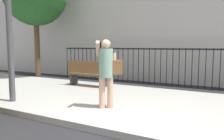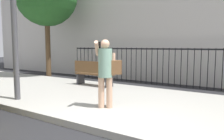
# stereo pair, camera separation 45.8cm
# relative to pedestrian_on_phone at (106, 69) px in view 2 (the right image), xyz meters

# --- Properties ---
(ground_plane) EXTENTS (60.00, 60.00, 0.00)m
(ground_plane) POSITION_rel_pedestrian_on_phone_xyz_m (0.85, -1.24, -1.13)
(ground_plane) COLOR black
(sidewalk) EXTENTS (28.00, 4.40, 0.15)m
(sidewalk) POSITION_rel_pedestrian_on_phone_xyz_m (0.85, 0.96, -1.05)
(sidewalk) COLOR #9E9B93
(sidewalk) RESTS_ON ground
(iron_fence) EXTENTS (12.03, 0.04, 1.60)m
(iron_fence) POSITION_rel_pedestrian_on_phone_xyz_m (0.85, 4.66, -0.11)
(iron_fence) COLOR black
(iron_fence) RESTS_ON ground
(pedestrian_on_phone) EXTENTS (0.72, 0.62, 1.68)m
(pedestrian_on_phone) POSITION_rel_pedestrian_on_phone_xyz_m (0.00, 0.00, 0.00)
(pedestrian_on_phone) COLOR tan
(pedestrian_on_phone) RESTS_ON sidewalk
(street_bench) EXTENTS (1.60, 0.45, 0.95)m
(street_bench) POSITION_rel_pedestrian_on_phone_xyz_m (-2.20, 2.27, -0.48)
(street_bench) COLOR brown
(street_bench) RESTS_ON sidewalk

